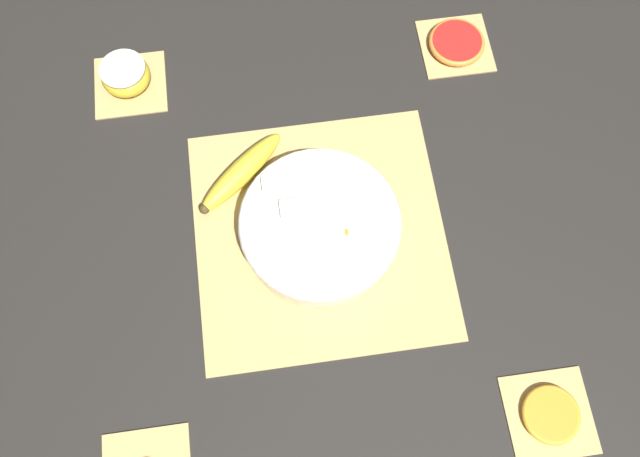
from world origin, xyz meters
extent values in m
plane|color=black|center=(0.00, 0.00, 0.00)|extent=(6.00, 6.00, 0.00)
cube|color=tan|center=(0.00, 0.00, 0.00)|extent=(0.40, 0.40, 0.01)
cube|color=#4C381E|center=(-0.16, 0.00, 0.00)|extent=(0.01, 0.39, 0.00)
cube|color=#4C381E|center=(-0.12, 0.00, 0.00)|extent=(0.01, 0.39, 0.00)
cube|color=#4C381E|center=(-0.08, 0.00, 0.00)|extent=(0.01, 0.39, 0.00)
cube|color=#4C381E|center=(-0.04, 0.00, 0.00)|extent=(0.01, 0.39, 0.00)
cube|color=#4C381E|center=(0.00, 0.00, 0.00)|extent=(0.01, 0.39, 0.00)
cube|color=#4C381E|center=(0.04, 0.00, 0.00)|extent=(0.01, 0.39, 0.00)
cube|color=#4C381E|center=(0.08, 0.00, 0.00)|extent=(0.01, 0.39, 0.00)
cube|color=#4C381E|center=(0.12, 0.00, 0.00)|extent=(0.01, 0.39, 0.00)
cube|color=#4C381E|center=(0.16, 0.00, 0.00)|extent=(0.01, 0.39, 0.00)
cube|color=tan|center=(-0.32, -0.29, 0.00)|extent=(0.12, 0.12, 0.01)
cube|color=#4C381E|center=(-0.34, -0.29, 0.00)|extent=(0.00, 0.12, 0.00)
cube|color=#4C381E|center=(-0.30, -0.29, 0.00)|extent=(0.00, 0.12, 0.00)
cube|color=tan|center=(-0.32, 0.29, 0.00)|extent=(0.12, 0.12, 0.01)
cube|color=#4C381E|center=(-0.34, 0.29, 0.00)|extent=(0.00, 0.12, 0.00)
cube|color=#4C381E|center=(-0.30, 0.29, 0.00)|extent=(0.00, 0.12, 0.00)
cube|color=tan|center=(0.32, 0.29, 0.00)|extent=(0.12, 0.12, 0.01)
cube|color=#4C381E|center=(0.30, 0.29, 0.00)|extent=(0.00, 0.12, 0.00)
cube|color=#4C381E|center=(0.34, 0.29, 0.00)|extent=(0.00, 0.12, 0.00)
cylinder|color=silver|center=(0.00, 0.00, 0.04)|extent=(0.24, 0.24, 0.06)
torus|color=silver|center=(0.00, 0.00, 0.06)|extent=(0.25, 0.25, 0.01)
cylinder|color=#F4EABC|center=(-0.01, -0.05, 0.02)|extent=(0.03, 0.03, 0.01)
cylinder|color=#F4EABC|center=(-0.01, 0.06, 0.05)|extent=(0.03, 0.03, 0.01)
cylinder|color=#F4EABC|center=(0.03, -0.04, 0.03)|extent=(0.03, 0.03, 0.01)
cylinder|color=#F4EABC|center=(-0.01, -0.09, 0.05)|extent=(0.03, 0.03, 0.01)
cylinder|color=#F4EABC|center=(0.03, -0.01, 0.04)|extent=(0.03, 0.03, 0.01)
cylinder|color=#F4EABC|center=(0.04, -0.09, 0.03)|extent=(0.03, 0.03, 0.01)
cylinder|color=#F4EABC|center=(-0.04, -0.08, 0.03)|extent=(0.03, 0.03, 0.01)
cylinder|color=#F4EABC|center=(-0.02, -0.09, 0.02)|extent=(0.03, 0.03, 0.01)
cube|color=beige|center=(-0.03, -0.04, 0.06)|extent=(0.03, 0.03, 0.03)
cube|color=beige|center=(-0.08, 0.01, 0.03)|extent=(0.03, 0.03, 0.03)
cube|color=beige|center=(-0.07, -0.07, 0.06)|extent=(0.03, 0.03, 0.03)
cube|color=beige|center=(0.07, 0.02, 0.03)|extent=(0.03, 0.03, 0.03)
cube|color=beige|center=(0.09, -0.03, 0.05)|extent=(0.03, 0.03, 0.03)
cube|color=beige|center=(0.05, -0.05, 0.05)|extent=(0.02, 0.02, 0.02)
ellipsoid|color=#B2231E|center=(-0.05, 0.06, 0.05)|extent=(0.03, 0.02, 0.01)
ellipsoid|color=orange|center=(0.00, 0.00, 0.03)|extent=(0.03, 0.02, 0.01)
ellipsoid|color=orange|center=(0.02, 0.04, 0.06)|extent=(0.03, 0.02, 0.01)
ellipsoid|color=orange|center=(0.03, 0.04, 0.02)|extent=(0.03, 0.02, 0.01)
ellipsoid|color=orange|center=(-0.04, 0.09, 0.04)|extent=(0.03, 0.02, 0.01)
ellipsoid|color=orange|center=(-0.05, -0.01, 0.03)|extent=(0.03, 0.02, 0.01)
ellipsoid|color=#B2231E|center=(0.10, 0.02, 0.05)|extent=(0.03, 0.02, 0.01)
ellipsoid|color=#B2231E|center=(0.02, 0.07, 0.02)|extent=(0.03, 0.02, 0.02)
ellipsoid|color=orange|center=(-0.06, 0.07, 0.02)|extent=(0.03, 0.02, 0.02)
ellipsoid|color=yellow|center=(-0.12, -0.11, 0.03)|extent=(0.15, 0.16, 0.04)
sphere|color=#473819|center=(-0.06, -0.18, 0.03)|extent=(0.02, 0.02, 0.02)
ellipsoid|color=gold|center=(-0.32, -0.29, 0.03)|extent=(0.08, 0.08, 0.05)
cylinder|color=beige|center=(-0.32, -0.29, 0.05)|extent=(0.08, 0.08, 0.00)
cylinder|color=orange|center=(0.32, 0.29, 0.01)|extent=(0.07, 0.07, 0.01)
torus|color=#F4A82D|center=(0.32, 0.29, 0.01)|extent=(0.08, 0.08, 0.01)
cylinder|color=#B2231E|center=(-0.32, 0.29, 0.01)|extent=(0.09, 0.09, 0.01)
torus|color=orange|center=(-0.32, 0.29, 0.01)|extent=(0.10, 0.10, 0.01)
camera|label=1|loc=(0.32, -0.05, 0.94)|focal=35.00mm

